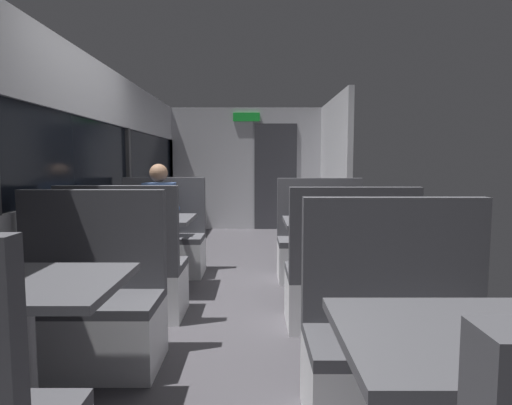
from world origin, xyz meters
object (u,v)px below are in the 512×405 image
object	(u,v)px
bench_mid_window_facing_end	(125,278)
dining_table_front_aisle	(479,363)
bench_front_aisle_facing_entry	(402,357)
bench_rear_aisle_facing_entry	(321,249)
dining_table_rear_aisle	(333,231)
dining_table_mid_window	(146,228)
coffee_cup_primary	(145,214)
seated_passenger	(160,228)
bench_near_window_facing_entry	(85,314)
bench_mid_window_facing_entry	(162,245)
bench_rear_aisle_facing_end	(348,285)
dining_table_near_window	(22,302)

from	to	relation	value
bench_mid_window_facing_end	dining_table_front_aisle	distance (m)	2.80
bench_front_aisle_facing_entry	bench_rear_aisle_facing_entry	bearing A→B (deg)	90.00
bench_front_aisle_facing_entry	dining_table_rear_aisle	world-z (taller)	bench_front_aisle_facing_entry
dining_table_mid_window	dining_table_front_aisle	world-z (taller)	same
coffee_cup_primary	bench_front_aisle_facing_entry	bearing A→B (deg)	-48.73
seated_passenger	coffee_cup_primary	size ratio (longest dim) A/B	14.00
bench_near_window_facing_entry	dining_table_front_aisle	size ratio (longest dim) A/B	1.22
bench_mid_window_facing_end	dining_table_rear_aisle	xyz separation A→B (m)	(1.79, 0.50, 0.31)
bench_mid_window_facing_end	bench_mid_window_facing_entry	distance (m)	1.40
bench_rear_aisle_facing_end	dining_table_near_window	bearing A→B (deg)	-143.40
bench_mid_window_facing_end	coffee_cup_primary	size ratio (longest dim) A/B	12.22
dining_table_front_aisle	bench_rear_aisle_facing_end	bearing A→B (deg)	90.00
bench_front_aisle_facing_entry	seated_passenger	world-z (taller)	seated_passenger
bench_mid_window_facing_end	bench_rear_aisle_facing_entry	xyz separation A→B (m)	(1.79, 1.20, 0.00)
bench_mid_window_facing_end	dining_table_front_aisle	world-z (taller)	bench_mid_window_facing_end
dining_table_near_window	bench_rear_aisle_facing_entry	xyz separation A→B (m)	(1.79, 2.73, -0.31)
dining_table_mid_window	bench_rear_aisle_facing_entry	distance (m)	1.88
dining_table_near_window	coffee_cup_primary	bearing A→B (deg)	89.49
bench_near_window_facing_entry	bench_rear_aisle_facing_entry	bearing A→B (deg)	48.58
bench_mid_window_facing_end	bench_front_aisle_facing_entry	size ratio (longest dim) A/B	1.00
bench_mid_window_facing_entry	bench_rear_aisle_facing_end	bearing A→B (deg)	-41.77
dining_table_front_aisle	bench_rear_aisle_facing_entry	xyz separation A→B (m)	(0.00, 3.33, -0.31)
dining_table_near_window	coffee_cup_primary	size ratio (longest dim) A/B	10.00
dining_table_near_window	bench_mid_window_facing_end	distance (m)	1.56
dining_table_near_window	bench_mid_window_facing_end	bearing A→B (deg)	90.00
dining_table_near_window	seated_passenger	size ratio (longest dim) A/B	0.71
dining_table_mid_window	bench_front_aisle_facing_entry	world-z (taller)	bench_front_aisle_facing_entry
bench_rear_aisle_facing_entry	dining_table_mid_window	bearing A→B (deg)	-164.41
dining_table_mid_window	coffee_cup_primary	distance (m)	0.18
bench_near_window_facing_entry	bench_rear_aisle_facing_entry	xyz separation A→B (m)	(1.79, 2.03, 0.00)
dining_table_near_window	bench_mid_window_facing_entry	size ratio (longest dim) A/B	0.82
bench_front_aisle_facing_entry	bench_rear_aisle_facing_end	distance (m)	1.23
dining_table_rear_aisle	seated_passenger	distance (m)	1.97
coffee_cup_primary	bench_mid_window_facing_end	bearing A→B (deg)	-91.82
bench_rear_aisle_facing_entry	coffee_cup_primary	xyz separation A→B (m)	(-1.77, -0.61, 0.46)
dining_table_near_window	dining_table_rear_aisle	world-z (taller)	same
dining_table_near_window	bench_mid_window_facing_entry	distance (m)	2.94
dining_table_near_window	bench_mid_window_facing_entry	bearing A→B (deg)	90.00
dining_table_near_window	bench_mid_window_facing_entry	xyz separation A→B (m)	(0.00, 2.93, -0.31)
bench_near_window_facing_entry	dining_table_near_window	bearing A→B (deg)	-90.00
dining_table_front_aisle	seated_passenger	bearing A→B (deg)	117.38
dining_table_near_window	dining_table_mid_window	size ratio (longest dim) A/B	1.00
bench_near_window_facing_entry	coffee_cup_primary	xyz separation A→B (m)	(0.02, 1.42, 0.46)
dining_table_near_window	bench_rear_aisle_facing_end	xyz separation A→B (m)	(1.79, 1.33, -0.31)
bench_mid_window_facing_entry	dining_table_front_aisle	distance (m)	3.97
bench_near_window_facing_entry	bench_mid_window_facing_end	size ratio (longest dim) A/B	1.00
dining_table_mid_window	dining_table_front_aisle	distance (m)	3.35
coffee_cup_primary	seated_passenger	bearing A→B (deg)	91.46
dining_table_near_window	dining_table_rear_aisle	bearing A→B (deg)	48.58
bench_near_window_facing_entry	dining_table_front_aisle	xyz separation A→B (m)	(1.79, -1.30, 0.31)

